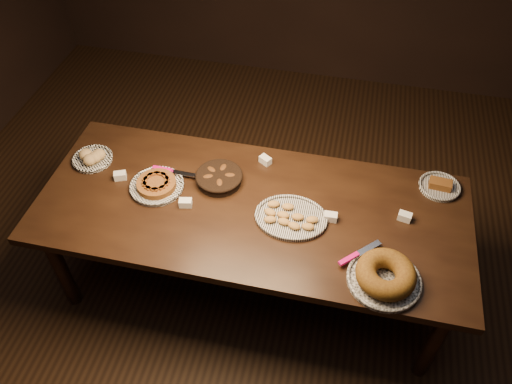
% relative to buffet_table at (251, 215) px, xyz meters
% --- Properties ---
extents(ground, '(5.00, 5.00, 0.00)m').
position_rel_buffet_table_xyz_m(ground, '(0.00, 0.00, -0.68)').
color(ground, black).
rests_on(ground, ground).
extents(buffet_table, '(2.40, 1.00, 0.75)m').
position_rel_buffet_table_xyz_m(buffet_table, '(0.00, 0.00, 0.00)').
color(buffet_table, black).
rests_on(buffet_table, ground).
extents(apple_tart_plate, '(0.35, 0.31, 0.06)m').
position_rel_buffet_table_xyz_m(apple_tart_plate, '(-0.56, 0.03, 0.10)').
color(apple_tart_plate, white).
rests_on(apple_tart_plate, buffet_table).
extents(madeleine_platter, '(0.39, 0.32, 0.05)m').
position_rel_buffet_table_xyz_m(madeleine_platter, '(0.23, -0.04, 0.09)').
color(madeleine_platter, black).
rests_on(madeleine_platter, buffet_table).
extents(bundt_cake_plate, '(0.41, 0.41, 0.11)m').
position_rel_buffet_table_xyz_m(bundt_cake_plate, '(0.74, -0.33, 0.12)').
color(bundt_cake_plate, black).
rests_on(bundt_cake_plate, buffet_table).
extents(croissant_basket, '(0.33, 0.33, 0.07)m').
position_rel_buffet_table_xyz_m(croissant_basket, '(-0.22, 0.15, 0.11)').
color(croissant_basket, black).
rests_on(croissant_basket, buffet_table).
extents(bread_roll_plate, '(0.24, 0.24, 0.08)m').
position_rel_buffet_table_xyz_m(bread_roll_plate, '(-1.01, 0.15, 0.10)').
color(bread_roll_plate, white).
rests_on(bread_roll_plate, buffet_table).
extents(loaf_plate, '(0.24, 0.24, 0.06)m').
position_rel_buffet_table_xyz_m(loaf_plate, '(1.02, 0.37, 0.09)').
color(loaf_plate, black).
rests_on(loaf_plate, buffet_table).
extents(tent_cards, '(1.70, 0.50, 0.04)m').
position_rel_buffet_table_xyz_m(tent_cards, '(0.02, 0.09, 0.10)').
color(tent_cards, white).
rests_on(tent_cards, buffet_table).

